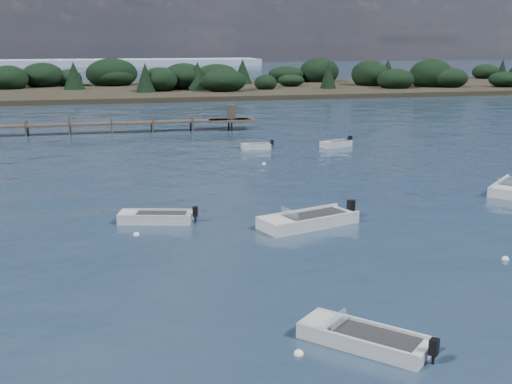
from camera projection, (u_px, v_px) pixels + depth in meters
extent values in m
plane|color=#19283A|center=(182.00, 117.00, 81.31)|extent=(400.00, 400.00, 0.00)
cube|color=#B4B8BB|center=(364.00, 342.00, 20.74)|extent=(3.97, 4.10, 0.63)
cube|color=#B4B8BB|center=(321.00, 320.00, 21.50)|extent=(1.70, 1.68, 0.13)
cube|color=#242426|center=(374.00, 336.00, 20.49)|extent=(2.84, 2.91, 0.11)
cube|color=#B4B8BB|center=(355.00, 340.00, 20.07)|extent=(2.93, 3.12, 0.13)
cube|color=#B4B8BB|center=(373.00, 324.00, 21.23)|extent=(2.93, 3.12, 0.13)
cube|color=black|center=(434.00, 347.00, 19.40)|extent=(0.40, 0.40, 0.50)
cylinder|color=black|center=(433.00, 360.00, 19.50)|extent=(0.13, 0.13, 0.50)
cube|color=silver|center=(339.00, 319.00, 21.09)|extent=(0.91, 0.86, 0.38)
cube|color=silver|center=(308.00, 223.00, 34.05)|extent=(5.70, 3.57, 0.78)
cube|color=silver|center=(276.00, 221.00, 32.91)|extent=(1.78, 2.11, 0.16)
cube|color=#242426|center=(315.00, 216.00, 34.18)|extent=(3.95, 2.65, 0.13)
cube|color=silver|center=(319.00, 219.00, 33.17)|extent=(5.11, 1.79, 0.16)
cube|color=silver|center=(298.00, 211.00, 34.72)|extent=(5.11, 1.79, 0.16)
cube|color=black|center=(351.00, 206.00, 35.40)|extent=(0.41, 0.46, 0.61)
cylinder|color=black|center=(351.00, 215.00, 35.52)|extent=(0.14, 0.14, 0.61)
cube|color=silver|center=(290.00, 213.00, 33.29)|extent=(0.61, 1.42, 0.47)
cube|color=#B4B8BB|center=(256.00, 148.00, 57.88)|extent=(2.62, 1.07, 0.61)
cube|color=#B4B8BB|center=(245.00, 145.00, 57.59)|extent=(0.64, 0.94, 0.12)
cube|color=#242426|center=(258.00, 145.00, 57.86)|extent=(1.78, 0.86, 0.10)
cube|color=#B4B8BB|center=(257.00, 145.00, 57.36)|extent=(2.60, 0.14, 0.12)
cube|color=#B4B8BB|center=(255.00, 143.00, 58.25)|extent=(2.60, 0.14, 0.12)
cube|color=black|center=(272.00, 142.00, 58.10)|extent=(0.25, 0.30, 0.48)
cylinder|color=black|center=(272.00, 147.00, 58.19)|extent=(0.09, 0.09, 0.48)
cube|color=silver|center=(512.00, 190.00, 41.61)|extent=(4.88, 4.66, 0.76)
cube|color=silver|center=(505.00, 189.00, 40.01)|extent=(1.99, 2.02, 0.15)
cube|color=silver|center=(499.00, 182.00, 41.98)|extent=(3.72, 3.38, 0.15)
cube|color=silver|center=(509.00, 182.00, 40.58)|extent=(1.02, 1.10, 0.46)
cube|color=#B4B8BB|center=(156.00, 220.00, 34.79)|extent=(4.16, 2.42, 0.65)
cube|color=#B4B8BB|center=(128.00, 213.00, 34.73)|extent=(1.25, 1.53, 0.13)
cube|color=#242426|center=(161.00, 214.00, 34.72)|extent=(2.87, 1.82, 0.11)
cube|color=#B4B8BB|center=(153.00, 217.00, 34.03)|extent=(3.81, 1.09, 0.13)
cube|color=#B4B8BB|center=(158.00, 210.00, 35.37)|extent=(3.81, 1.09, 0.13)
cube|color=black|center=(195.00, 211.00, 34.64)|extent=(0.33, 0.37, 0.51)
cylinder|color=black|center=(195.00, 219.00, 34.74)|extent=(0.11, 0.11, 0.51)
cube|color=#B4B8BB|center=(336.00, 146.00, 58.99)|extent=(3.19, 2.14, 0.69)
cube|color=#B4B8BB|center=(327.00, 143.00, 58.29)|extent=(1.04, 1.25, 0.14)
cube|color=#242426|center=(338.00, 142.00, 59.04)|extent=(2.22, 1.59, 0.12)
cube|color=#B4B8BB|center=(340.00, 142.00, 58.46)|extent=(2.83, 1.14, 0.14)
cube|color=#B4B8BB|center=(332.00, 141.00, 59.33)|extent=(2.83, 1.14, 0.14)
cube|color=black|center=(350.00, 139.00, 59.79)|extent=(0.38, 0.41, 0.54)
cylinder|color=black|center=(350.00, 144.00, 59.90)|extent=(0.13, 0.13, 0.54)
sphere|color=white|center=(299.00, 354.00, 20.13)|extent=(0.32, 0.32, 0.32)
sphere|color=white|center=(505.00, 259.00, 28.82)|extent=(0.32, 0.32, 0.32)
sphere|color=white|center=(136.00, 235.00, 32.39)|extent=(0.32, 0.32, 0.32)
sphere|color=white|center=(264.00, 164.00, 50.78)|extent=(0.32, 0.32, 0.32)
cube|color=#453B32|center=(231.00, 120.00, 70.62)|extent=(5.00, 3.20, 0.18)
cube|color=#453B32|center=(231.00, 112.00, 70.41)|extent=(0.80, 0.80, 1.60)
cylinder|color=#453B32|center=(26.00, 133.00, 65.11)|extent=(0.20, 0.20, 2.20)
cylinder|color=#453B32|center=(28.00, 131.00, 66.73)|extent=(0.20, 0.20, 2.20)
cylinder|color=#453B32|center=(70.00, 131.00, 66.07)|extent=(0.20, 0.20, 2.20)
cylinder|color=#453B32|center=(70.00, 129.00, 67.69)|extent=(0.20, 0.20, 2.20)
cylinder|color=#453B32|center=(112.00, 130.00, 67.03)|extent=(0.20, 0.20, 2.20)
cylinder|color=#453B32|center=(112.00, 128.00, 68.65)|extent=(0.20, 0.20, 2.20)
cylinder|color=#453B32|center=(153.00, 129.00, 68.00)|extent=(0.20, 0.20, 2.20)
cylinder|color=#453B32|center=(152.00, 127.00, 69.61)|extent=(0.20, 0.20, 2.20)
cylinder|color=#453B32|center=(193.00, 128.00, 68.96)|extent=(0.20, 0.20, 2.20)
cylinder|color=#453B32|center=(191.00, 126.00, 70.58)|extent=(0.20, 0.20, 2.20)
cylinder|color=#453B32|center=(232.00, 126.00, 69.92)|extent=(0.20, 0.20, 2.20)
cylinder|color=#453B32|center=(229.00, 124.00, 71.54)|extent=(0.20, 0.20, 2.20)
cube|color=black|center=(285.00, 90.00, 124.79)|extent=(190.00, 40.00, 1.60)
ellipsoid|color=black|center=(285.00, 76.00, 124.14)|extent=(180.50, 36.00, 4.40)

